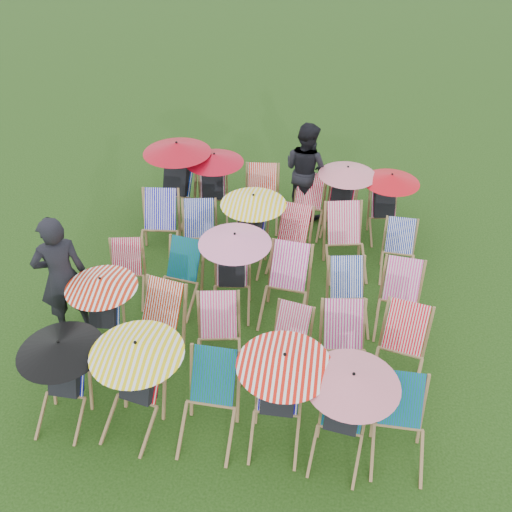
# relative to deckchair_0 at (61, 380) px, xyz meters

# --- Properties ---
(ground) EXTENTS (100.00, 100.00, 0.00)m
(ground) POSITION_rel_deckchair_0_xyz_m (2.08, 2.25, -0.63)
(ground) COLOR black
(ground) RESTS_ON ground
(deckchair_0) EXTENTS (1.01, 1.05, 1.20)m
(deckchair_0) POSITION_rel_deckchair_0_xyz_m (0.00, 0.00, 0.00)
(deckchair_0) COLOR olive
(deckchair_0) RESTS_ON ground
(deckchair_1) EXTENTS (1.09, 1.17, 1.30)m
(deckchair_1) POSITION_rel_deckchair_0_xyz_m (0.90, 0.03, 0.05)
(deckchair_1) COLOR olive
(deckchair_1) RESTS_ON ground
(deckchair_2) EXTENTS (0.69, 0.95, 1.00)m
(deckchair_2) POSITION_rel_deckchair_0_xyz_m (1.79, 0.01, -0.13)
(deckchair_2) COLOR olive
(deckchair_2) RESTS_ON ground
(deckchair_3) EXTENTS (1.09, 1.13, 1.29)m
(deckchair_3) POSITION_rel_deckchair_0_xyz_m (2.61, 0.10, 0.05)
(deckchair_3) COLOR olive
(deckchair_3) RESTS_ON ground
(deckchair_4) EXTENTS (1.05, 1.12, 1.25)m
(deckchair_4) POSITION_rel_deckchair_0_xyz_m (3.35, -0.02, 0.03)
(deckchair_4) COLOR olive
(deckchair_4) RESTS_ON ground
(deckchair_5) EXTENTS (0.63, 0.87, 0.94)m
(deckchair_5) POSITION_rel_deckchair_0_xyz_m (4.01, 0.04, -0.16)
(deckchair_5) COLOR olive
(deckchair_5) RESTS_ON ground
(deckchair_6) EXTENTS (0.97, 1.02, 1.15)m
(deckchair_6) POSITION_rel_deckchair_0_xyz_m (0.04, 1.22, -0.03)
(deckchair_6) COLOR olive
(deckchair_6) RESTS_ON ground
(deckchair_7) EXTENTS (0.84, 1.04, 1.00)m
(deckchair_7) POSITION_rel_deckchair_0_xyz_m (0.79, 1.15, -0.13)
(deckchair_7) COLOR olive
(deckchair_7) RESTS_ON ground
(deckchair_8) EXTENTS (0.76, 0.95, 0.94)m
(deckchair_8) POSITION_rel_deckchair_0_xyz_m (1.68, 1.13, -0.16)
(deckchair_8) COLOR olive
(deckchair_8) RESTS_ON ground
(deckchair_9) EXTENTS (0.70, 0.87, 0.84)m
(deckchair_9) POSITION_rel_deckchair_0_xyz_m (2.59, 1.20, -0.21)
(deckchair_9) COLOR olive
(deckchair_9) RESTS_ON ground
(deckchair_10) EXTENTS (0.76, 0.97, 0.97)m
(deckchair_10) POSITION_rel_deckchair_0_xyz_m (3.35, 1.16, -0.14)
(deckchair_10) COLOR olive
(deckchair_10) RESTS_ON ground
(deckchair_11) EXTENTS (0.82, 1.02, 0.98)m
(deckchair_11) POSITION_rel_deckchair_0_xyz_m (4.07, 1.22, -0.14)
(deckchair_11) COLOR olive
(deckchair_11) RESTS_ON ground
(deckchair_12) EXTENTS (0.70, 0.87, 0.85)m
(deckchair_12) POSITION_rel_deckchair_0_xyz_m (-0.01, 2.28, -0.21)
(deckchair_12) COLOR olive
(deckchair_12) RESTS_ON ground
(deckchair_13) EXTENTS (0.75, 0.94, 0.94)m
(deckchair_13) POSITION_rel_deckchair_0_xyz_m (0.82, 2.27, -0.16)
(deckchair_13) COLOR olive
(deckchair_13) RESTS_ON ground
(deckchair_14) EXTENTS (1.07, 1.14, 1.27)m
(deckchair_14) POSITION_rel_deckchair_0_xyz_m (1.65, 2.32, 0.04)
(deckchair_14) COLOR olive
(deckchair_14) RESTS_ON ground
(deckchair_15) EXTENTS (0.77, 1.00, 1.02)m
(deckchair_15) POSITION_rel_deckchair_0_xyz_m (2.45, 2.24, -0.12)
(deckchair_15) COLOR olive
(deckchair_15) RESTS_ON ground
(deckchair_16) EXTENTS (0.74, 0.92, 0.91)m
(deckchair_16) POSITION_rel_deckchair_0_xyz_m (3.38, 2.23, -0.18)
(deckchair_16) COLOR olive
(deckchair_16) RESTS_ON ground
(deckchair_17) EXTENTS (0.71, 0.93, 0.95)m
(deckchair_17) POSITION_rel_deckchair_0_xyz_m (4.11, 2.24, -0.16)
(deckchair_17) COLOR olive
(deckchair_17) RESTS_ON ground
(deckchair_18) EXTENTS (0.77, 1.01, 1.03)m
(deckchair_18) POSITION_rel_deckchair_0_xyz_m (0.17, 3.45, -0.12)
(deckchair_18) COLOR olive
(deckchair_18) RESTS_ON ground
(deckchair_19) EXTENTS (0.76, 0.96, 0.95)m
(deckchair_19) POSITION_rel_deckchair_0_xyz_m (0.88, 3.38, -0.16)
(deckchair_19) COLOR olive
(deckchair_19) RESTS_ON ground
(deckchair_20) EXTENTS (1.06, 1.12, 1.26)m
(deckchair_20) POSITION_rel_deckchair_0_xyz_m (1.73, 3.44, 0.03)
(deckchair_20) COLOR olive
(deckchair_20) RESTS_ON ground
(deckchair_21) EXTENTS (0.76, 0.95, 0.93)m
(deckchair_21) POSITION_rel_deckchair_0_xyz_m (2.39, 3.50, -0.17)
(deckchair_21) COLOR olive
(deckchair_21) RESTS_ON ground
(deckchair_22) EXTENTS (0.85, 1.06, 1.02)m
(deckchair_22) POSITION_rel_deckchair_0_xyz_m (3.30, 3.52, -0.12)
(deckchair_22) COLOR olive
(deckchair_22) RESTS_ON ground
(deckchair_23) EXTENTS (0.59, 0.80, 0.85)m
(deckchair_23) POSITION_rel_deckchair_0_xyz_m (4.16, 3.51, -0.21)
(deckchair_23) COLOR olive
(deckchair_23) RESTS_ON ground
(deckchair_24) EXTENTS (1.22, 1.30, 1.45)m
(deckchair_24) POSITION_rel_deckchair_0_xyz_m (0.14, 4.68, 0.13)
(deckchair_24) COLOR olive
(deckchair_24) RESTS_ON ground
(deckchair_25) EXTENTS (1.06, 1.15, 1.25)m
(deckchair_25) POSITION_rel_deckchair_0_xyz_m (0.84, 4.72, 0.03)
(deckchair_25) COLOR olive
(deckchair_25) RESTS_ON ground
(deckchair_26) EXTENTS (0.74, 0.97, 1.00)m
(deckchair_26) POSITION_rel_deckchair_0_xyz_m (1.75, 4.67, -0.13)
(deckchair_26) COLOR olive
(deckchair_26) RESTS_ON ground
(deckchair_27) EXTENTS (0.69, 0.91, 0.93)m
(deckchair_27) POSITION_rel_deckchair_0_xyz_m (2.58, 4.60, -0.17)
(deckchair_27) COLOR olive
(deckchair_27) RESTS_ON ground
(deckchair_28) EXTENTS (1.02, 1.08, 1.20)m
(deckchair_28) POSITION_rel_deckchair_0_xyz_m (3.19, 4.71, 0.00)
(deckchair_28) COLOR olive
(deckchair_28) RESTS_ON ground
(deckchair_29) EXTENTS (0.98, 1.06, 1.16)m
(deckchair_29) POSITION_rel_deckchair_0_xyz_m (3.97, 4.62, -0.02)
(deckchair_29) COLOR olive
(deckchair_29) RESTS_ON ground
(person_left) EXTENTS (0.84, 0.76, 1.92)m
(person_left) POSITION_rel_deckchair_0_xyz_m (-0.59, 1.49, 0.33)
(person_left) COLOR black
(person_left) RESTS_ON ground
(person_rear) EXTENTS (1.12, 1.07, 1.81)m
(person_rear) POSITION_rel_deckchair_0_xyz_m (2.49, 5.13, 0.28)
(person_rear) COLOR black
(person_rear) RESTS_ON ground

